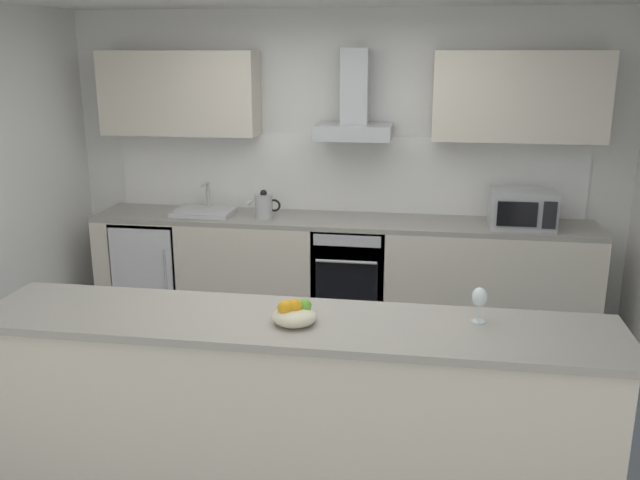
{
  "coord_description": "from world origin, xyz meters",
  "views": [
    {
      "loc": [
        0.71,
        -3.81,
        2.24
      ],
      "look_at": [
        0.03,
        0.43,
        1.05
      ],
      "focal_mm": 37.96,
      "sensor_mm": 36.0,
      "label": 1
    }
  ],
  "objects_px": {
    "refrigerator": "(155,265)",
    "wine_glass": "(480,298)",
    "kettle": "(264,206)",
    "fruit_bowl": "(294,314)",
    "sink": "(204,211)",
    "oven": "(351,270)",
    "microwave": "(522,209)",
    "range_hood": "(354,111)"
  },
  "relations": [
    {
      "from": "oven",
      "to": "kettle",
      "type": "relative_size",
      "value": 2.77
    },
    {
      "from": "refrigerator",
      "to": "kettle",
      "type": "bearing_deg",
      "value": -1.75
    },
    {
      "from": "oven",
      "to": "wine_glass",
      "type": "height_order",
      "value": "wine_glass"
    },
    {
      "from": "kettle",
      "to": "fruit_bowl",
      "type": "height_order",
      "value": "kettle"
    },
    {
      "from": "sink",
      "to": "kettle",
      "type": "xyz_separation_m",
      "value": [
        0.54,
        -0.04,
        0.08
      ]
    },
    {
      "from": "refrigerator",
      "to": "oven",
      "type": "bearing_deg",
      "value": 0.09
    },
    {
      "from": "sink",
      "to": "refrigerator",
      "type": "bearing_deg",
      "value": -178.35
    },
    {
      "from": "range_hood",
      "to": "wine_glass",
      "type": "height_order",
      "value": "range_hood"
    },
    {
      "from": "kettle",
      "to": "wine_glass",
      "type": "bearing_deg",
      "value": -54.34
    },
    {
      "from": "fruit_bowl",
      "to": "oven",
      "type": "bearing_deg",
      "value": 90.02
    },
    {
      "from": "kettle",
      "to": "range_hood",
      "type": "xyz_separation_m",
      "value": [
        0.73,
        0.16,
        0.78
      ]
    },
    {
      "from": "sink",
      "to": "wine_glass",
      "type": "relative_size",
      "value": 2.81
    },
    {
      "from": "fruit_bowl",
      "to": "microwave",
      "type": "bearing_deg",
      "value": 60.56
    },
    {
      "from": "sink",
      "to": "fruit_bowl",
      "type": "height_order",
      "value": "sink"
    },
    {
      "from": "oven",
      "to": "wine_glass",
      "type": "xyz_separation_m",
      "value": [
        0.88,
        -2.28,
        0.64
      ]
    },
    {
      "from": "oven",
      "to": "microwave",
      "type": "xyz_separation_m",
      "value": [
        1.36,
        -0.03,
        0.59
      ]
    },
    {
      "from": "refrigerator",
      "to": "fruit_bowl",
      "type": "relative_size",
      "value": 3.86
    },
    {
      "from": "microwave",
      "to": "fruit_bowl",
      "type": "relative_size",
      "value": 2.27
    },
    {
      "from": "oven",
      "to": "refrigerator",
      "type": "bearing_deg",
      "value": -179.91
    },
    {
      "from": "wine_glass",
      "to": "range_hood",
      "type": "bearing_deg",
      "value": 110.04
    },
    {
      "from": "range_hood",
      "to": "fruit_bowl",
      "type": "distance_m",
      "value": 2.68
    },
    {
      "from": "refrigerator",
      "to": "wine_glass",
      "type": "distance_m",
      "value": 3.55
    },
    {
      "from": "refrigerator",
      "to": "range_hood",
      "type": "distance_m",
      "value": 2.22
    },
    {
      "from": "oven",
      "to": "microwave",
      "type": "height_order",
      "value": "microwave"
    },
    {
      "from": "refrigerator",
      "to": "sink",
      "type": "xyz_separation_m",
      "value": [
        0.48,
        0.01,
        0.5
      ]
    },
    {
      "from": "oven",
      "to": "sink",
      "type": "bearing_deg",
      "value": 179.51
    },
    {
      "from": "sink",
      "to": "microwave",
      "type": "bearing_deg",
      "value": -0.85
    },
    {
      "from": "sink",
      "to": "kettle",
      "type": "bearing_deg",
      "value": -4.74
    },
    {
      "from": "sink",
      "to": "range_hood",
      "type": "bearing_deg",
      "value": 5.32
    },
    {
      "from": "wine_glass",
      "to": "fruit_bowl",
      "type": "distance_m",
      "value": 0.9
    },
    {
      "from": "kettle",
      "to": "fruit_bowl",
      "type": "xyz_separation_m",
      "value": [
        0.74,
        -2.4,
        0.02
      ]
    },
    {
      "from": "microwave",
      "to": "range_hood",
      "type": "relative_size",
      "value": 0.69
    },
    {
      "from": "kettle",
      "to": "range_hood",
      "type": "bearing_deg",
      "value": 12.53
    },
    {
      "from": "range_hood",
      "to": "wine_glass",
      "type": "xyz_separation_m",
      "value": [
        0.88,
        -2.41,
        -0.69
      ]
    },
    {
      "from": "range_hood",
      "to": "sink",
      "type": "bearing_deg",
      "value": -174.68
    },
    {
      "from": "microwave",
      "to": "wine_glass",
      "type": "xyz_separation_m",
      "value": [
        -0.48,
        -2.26,
        0.05
      ]
    },
    {
      "from": "sink",
      "to": "range_hood",
      "type": "height_order",
      "value": "range_hood"
    },
    {
      "from": "range_hood",
      "to": "wine_glass",
      "type": "distance_m",
      "value": 2.66
    },
    {
      "from": "refrigerator",
      "to": "sink",
      "type": "height_order",
      "value": "sink"
    },
    {
      "from": "range_hood",
      "to": "wine_glass",
      "type": "bearing_deg",
      "value": -69.96
    },
    {
      "from": "range_hood",
      "to": "wine_glass",
      "type": "relative_size",
      "value": 4.05
    },
    {
      "from": "oven",
      "to": "wine_glass",
      "type": "relative_size",
      "value": 4.5
    }
  ]
}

